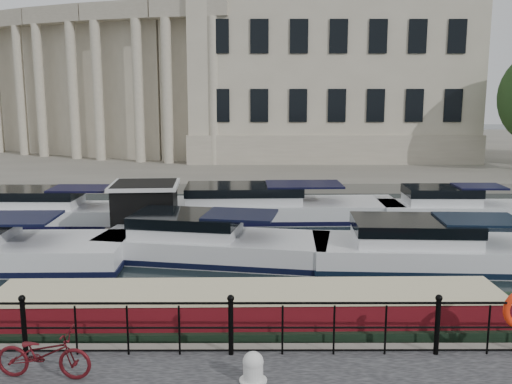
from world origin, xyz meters
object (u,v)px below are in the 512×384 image
bicycle (43,354)px  narrowboat (249,324)px  mooring_bollard (253,368)px  harbour_hut (146,213)px

bicycle → narrowboat: (3.63, 2.78, -0.64)m
mooring_bollard → harbour_hut: bearing=109.0°
narrowboat → harbour_hut: size_ratio=3.93×
bicycle → mooring_bollard: 3.75m
narrowboat → harbour_hut: harbour_hut is taller
bicycle → harbour_hut: harbour_hut is taller
bicycle → narrowboat: bicycle is taller
narrowboat → bicycle: bearing=-143.4°
bicycle → narrowboat: bearing=-47.8°
mooring_bollard → narrowboat: 2.96m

